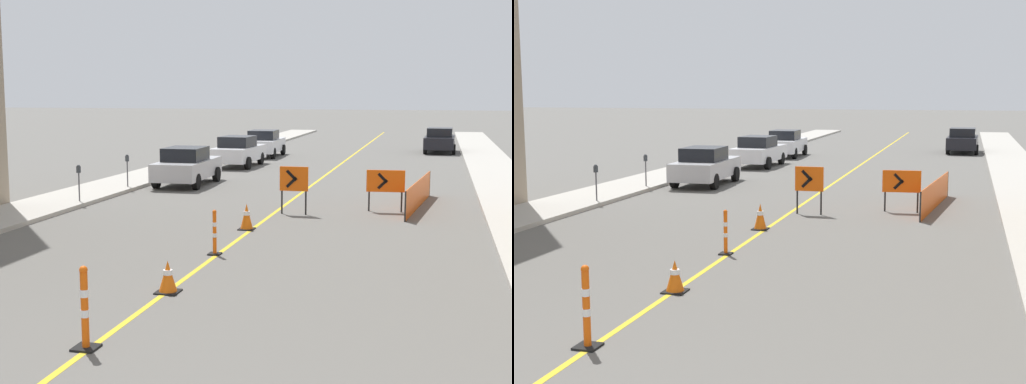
% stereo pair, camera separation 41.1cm
% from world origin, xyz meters
% --- Properties ---
extents(lane_stripe, '(0.12, 66.07, 0.01)m').
position_xyz_m(lane_stripe, '(0.00, 33.04, 0.00)').
color(lane_stripe, gold).
rests_on(lane_stripe, ground_plane).
extents(sidewalk_left, '(2.51, 66.07, 0.14)m').
position_xyz_m(sidewalk_left, '(-7.75, 33.04, 0.07)').
color(sidewalk_left, '#ADA89E').
rests_on(sidewalk_left, ground_plane).
extents(sidewalk_right, '(2.51, 66.07, 0.14)m').
position_xyz_m(sidewalk_right, '(7.75, 33.04, 0.07)').
color(sidewalk_right, '#ADA89E').
rests_on(sidewalk_right, ground_plane).
extents(traffic_cone_second, '(0.45, 0.45, 0.64)m').
position_xyz_m(traffic_cone_second, '(0.04, 9.69, 0.31)').
color(traffic_cone_second, black).
rests_on(traffic_cone_second, ground_plane).
extents(traffic_cone_third, '(0.44, 0.44, 0.74)m').
position_xyz_m(traffic_cone_third, '(-0.14, 16.23, 0.37)').
color(traffic_cone_third, black).
rests_on(traffic_cone_third, ground_plane).
extents(delineator_post_front, '(0.37, 0.37, 1.29)m').
position_xyz_m(delineator_post_front, '(-0.05, 6.51, 0.57)').
color(delineator_post_front, black).
rests_on(delineator_post_front, ground_plane).
extents(delineator_post_rear, '(0.29, 0.29, 1.09)m').
position_xyz_m(delineator_post_rear, '(-0.07, 13.01, 0.46)').
color(delineator_post_rear, black).
rests_on(delineator_post_rear, ground_plane).
extents(arrow_barricade_primary, '(0.91, 0.09, 1.52)m').
position_xyz_m(arrow_barricade_primary, '(0.65, 19.05, 1.06)').
color(arrow_barricade_primary, '#EF560C').
rests_on(arrow_barricade_primary, ground_plane).
extents(arrow_barricade_secondary, '(1.23, 0.17, 1.36)m').
position_xyz_m(arrow_barricade_secondary, '(3.43, 20.25, 0.96)').
color(arrow_barricade_secondary, '#EF560C').
rests_on(arrow_barricade_secondary, ground_plane).
extents(safety_mesh_fence, '(0.67, 5.80, 0.93)m').
position_xyz_m(safety_mesh_fence, '(4.46, 21.42, 0.46)').
color(safety_mesh_fence, '#EF560C').
rests_on(safety_mesh_fence, ground_plane).
extents(parked_car_curb_near, '(1.95, 4.35, 1.59)m').
position_xyz_m(parked_car_curb_near, '(-5.09, 24.99, 0.80)').
color(parked_car_curb_near, '#B7B7BC').
rests_on(parked_car_curb_near, ground_plane).
extents(parked_car_curb_mid, '(1.96, 4.37, 1.59)m').
position_xyz_m(parked_car_curb_mid, '(-5.01, 32.61, 0.80)').
color(parked_car_curb_mid, silver).
rests_on(parked_car_curb_mid, ground_plane).
extents(parked_car_curb_far, '(1.95, 4.36, 1.59)m').
position_xyz_m(parked_car_curb_far, '(-5.05, 38.47, 0.80)').
color(parked_car_curb_far, silver).
rests_on(parked_car_curb_far, ground_plane).
extents(parked_car_opposite_side, '(1.95, 4.36, 1.59)m').
position_xyz_m(parked_car_opposite_side, '(5.13, 43.90, 0.80)').
color(parked_car_opposite_side, black).
rests_on(parked_car_opposite_side, ground_plane).
extents(parking_meter_near_curb, '(0.12, 0.11, 1.28)m').
position_xyz_m(parking_meter_near_curb, '(-6.85, 22.95, 1.04)').
color(parking_meter_near_curb, '#4C4C51').
rests_on(parking_meter_near_curb, sidewalk_left).
extents(parking_meter_far_curb, '(0.12, 0.11, 1.26)m').
position_xyz_m(parking_meter_far_curb, '(-6.85, 19.01, 1.03)').
color(parking_meter_far_curb, '#4C4C51').
rests_on(parking_meter_far_curb, sidewalk_left).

